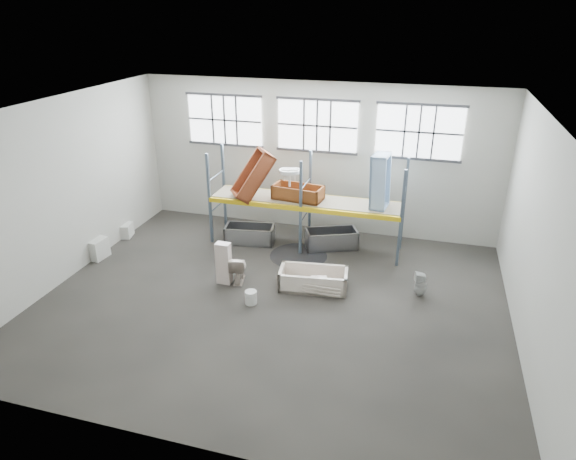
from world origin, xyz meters
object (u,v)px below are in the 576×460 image
(bathtub_beige, at_px, (313,279))
(cistern_tall, at_px, (224,263))
(toilet_beige, at_px, (238,268))
(steel_tub_left, at_px, (250,234))
(bucket, at_px, (251,297))
(carton_near, at_px, (94,248))
(rust_tub_flat, at_px, (298,192))
(toilet_white, at_px, (420,284))
(steel_tub_right, at_px, (331,239))
(blue_tub_upright, at_px, (380,182))

(bathtub_beige, bearing_deg, cistern_tall, -178.34)
(toilet_beige, relative_size, cistern_tall, 0.66)
(steel_tub_left, distance_m, bucket, 3.74)
(carton_near, bearing_deg, steel_tub_left, 28.44)
(bucket, bearing_deg, rust_tub_flat, 85.87)
(rust_tub_flat, bearing_deg, carton_near, -156.49)
(toilet_beige, relative_size, toilet_white, 1.17)
(toilet_white, relative_size, bucket, 1.90)
(toilet_white, bearing_deg, steel_tub_right, -141.43)
(bathtub_beige, bearing_deg, steel_tub_left, 132.08)
(toilet_white, relative_size, carton_near, 0.95)
(bathtub_beige, xyz_separation_m, rust_tub_flat, (-1.11, 2.51, 1.55))
(bathtub_beige, relative_size, blue_tub_upright, 1.13)
(toilet_white, distance_m, carton_near, 9.81)
(cistern_tall, bearing_deg, steel_tub_right, 52.24)
(steel_tub_left, relative_size, blue_tub_upright, 0.96)
(bucket, bearing_deg, steel_tub_right, 70.70)
(steel_tub_left, xyz_separation_m, carton_near, (-4.28, -2.32, 0.02))
(toilet_white, relative_size, blue_tub_upright, 0.42)
(toilet_beige, distance_m, cistern_tall, 0.45)
(cistern_tall, relative_size, steel_tub_left, 0.77)
(rust_tub_flat, relative_size, carton_near, 2.12)
(steel_tub_left, distance_m, blue_tub_upright, 4.58)
(cistern_tall, distance_m, blue_tub_upright, 5.16)
(toilet_beige, bearing_deg, rust_tub_flat, -122.37)
(steel_tub_right, bearing_deg, blue_tub_upright, -4.42)
(blue_tub_upright, height_order, bucket, blue_tub_upright)
(steel_tub_left, relative_size, carton_near, 2.17)
(cistern_tall, bearing_deg, steel_tub_left, 95.41)
(toilet_white, height_order, bucket, toilet_white)
(steel_tub_left, height_order, rust_tub_flat, rust_tub_flat)
(bathtub_beige, bearing_deg, blue_tub_upright, 53.97)
(toilet_beige, relative_size, blue_tub_upright, 0.49)
(toilet_beige, bearing_deg, bucket, 113.55)
(toilet_beige, distance_m, carton_near, 4.84)
(steel_tub_right, height_order, blue_tub_upright, blue_tub_upright)
(toilet_beige, xyz_separation_m, bucket, (0.74, -1.03, -0.22))
(bathtub_beige, distance_m, toilet_white, 2.88)
(steel_tub_left, distance_m, rust_tub_flat, 2.20)
(rust_tub_flat, height_order, bucket, rust_tub_flat)
(rust_tub_flat, height_order, carton_near, rust_tub_flat)
(carton_near, bearing_deg, toilet_beige, -1.84)
(bucket, bearing_deg, bathtub_beige, 41.44)
(bathtub_beige, height_order, toilet_white, toilet_white)
(steel_tub_left, bearing_deg, carton_near, -151.56)
(toilet_beige, relative_size, rust_tub_flat, 0.52)
(toilet_beige, height_order, blue_tub_upright, blue_tub_upright)
(bathtub_beige, xyz_separation_m, blue_tub_upright, (1.39, 2.54, 2.12))
(rust_tub_flat, distance_m, blue_tub_upright, 2.57)
(cistern_tall, distance_m, rust_tub_flat, 3.42)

